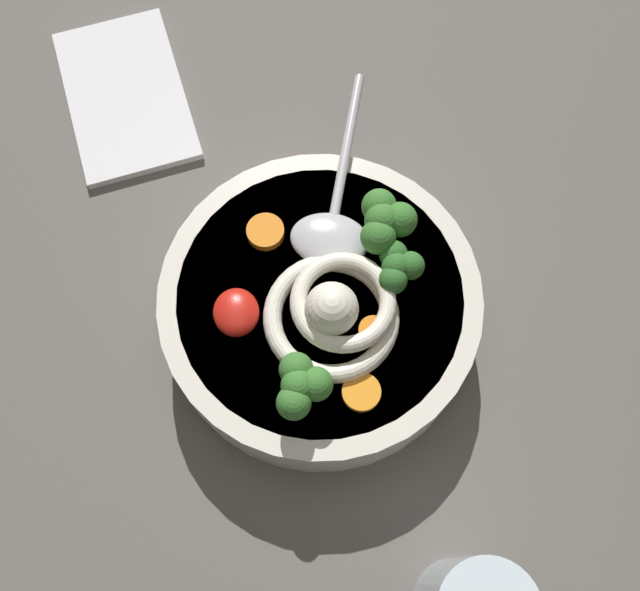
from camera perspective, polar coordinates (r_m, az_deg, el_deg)
table_slab at (r=60.36cm, az=0.95°, el=-5.47°), size 91.83×91.83×3.52cm
soup_bowl at (r=56.70cm, az=0.00°, el=-1.03°), size 24.36×24.36×5.97cm
noodle_pile at (r=52.15cm, az=1.55°, el=-1.18°), size 10.93×10.72×4.39cm
soup_spoon at (r=55.48cm, az=1.00°, el=5.68°), size 17.43×8.36×1.60cm
chili_sauce_dollop at (r=52.99cm, az=-6.59°, el=-1.32°), size 3.74×3.37×1.68cm
broccoli_floret_left at (r=52.91cm, az=6.13°, el=2.24°), size 4.15×3.57×3.28cm
broccoli_floret_rear at (r=49.58cm, az=-1.51°, el=-7.08°), size 4.71×4.05×3.72cm
broccoli_floret_front at (r=53.80cm, az=5.09°, el=5.82°), size 5.16×4.44×4.08cm
carrot_slice_center at (r=51.62cm, az=3.26°, el=-7.58°), size 2.76×2.76×0.62cm
carrot_slice_near_spoon at (r=55.76cm, az=-4.30°, el=5.00°), size 2.89×2.89×0.79cm
carrot_slice_right at (r=52.75cm, az=4.26°, el=-3.17°), size 2.16×2.16×0.67cm
folded_napkin at (r=71.70cm, az=-14.98°, el=14.96°), size 18.61×13.27×0.80cm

